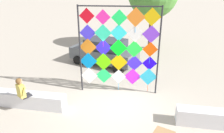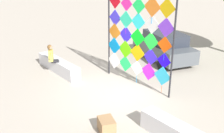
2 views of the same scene
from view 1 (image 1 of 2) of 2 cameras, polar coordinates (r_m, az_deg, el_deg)
ground at (r=8.97m, az=2.11°, el=-10.78°), size 120.00×120.00×0.00m
plaza_ledge_left at (r=9.53m, az=-21.67°, el=-8.22°), size 3.21×0.52×0.61m
plaza_ledge_right at (r=8.69m, az=27.50°, el=-12.37°), size 3.21×0.52×0.61m
kite_display_rack at (r=9.28m, az=1.80°, el=5.28°), size 3.50×0.38×3.94m
seated_vendor at (r=9.00m, az=-22.52°, el=-6.21°), size 0.65×0.71×1.46m
parked_car at (r=13.12m, az=-2.02°, el=4.03°), size 4.39×2.94×1.57m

